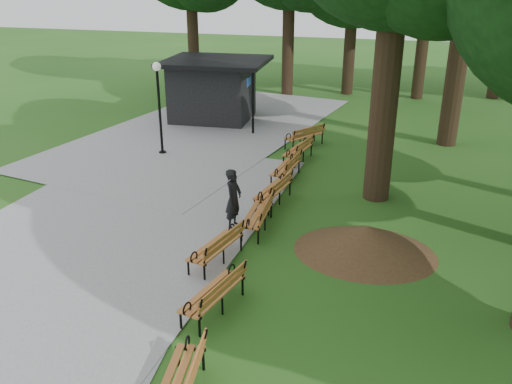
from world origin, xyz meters
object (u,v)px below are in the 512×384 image
(bench_5, at_px, (257,215))
(bench_3, at_px, (213,293))
(bench_9, at_px, (304,136))
(dirt_mound, at_px, (366,239))
(bench_4, at_px, (216,247))
(person, at_px, (233,199))
(bench_7, at_px, (286,168))
(bench_8, at_px, (298,150))
(lamp_post, at_px, (158,90))
(bench_2, at_px, (178,382))
(bench_6, at_px, (273,190))
(kiosk, at_px, (212,90))

(bench_5, bearing_deg, bench_3, -0.29)
(bench_9, bearing_deg, bench_3, 35.72)
(dirt_mound, distance_m, bench_4, 3.72)
(person, distance_m, bench_7, 3.92)
(bench_4, distance_m, bench_7, 5.84)
(person, xyz_separation_m, bench_7, (0.54, 3.86, -0.40))
(bench_8, bearing_deg, dirt_mound, 35.70)
(lamp_post, bearing_deg, bench_4, -56.28)
(bench_5, bearing_deg, lamp_post, -137.78)
(bench_2, xyz_separation_m, bench_6, (-0.57, 8.26, 0.00))
(person, bearing_deg, kiosk, 28.71)
(person, xyz_separation_m, bench_9, (0.39, 7.69, -0.40))
(person, distance_m, bench_5, 0.76)
(bench_3, height_order, bench_5, same)
(dirt_mound, height_order, bench_6, bench_6)
(bench_7, bearing_deg, dirt_mound, 40.07)
(bench_6, relative_size, bench_9, 1.00)
(bench_5, distance_m, bench_9, 7.66)
(bench_6, bearing_deg, lamp_post, -113.91)
(bench_5, distance_m, bench_7, 3.82)
(bench_3, xyz_separation_m, bench_4, (-0.64, 1.89, 0.00))
(lamp_post, xyz_separation_m, bench_2, (5.82, -11.68, -2.03))
(lamp_post, bearing_deg, dirt_mound, -34.81)
(kiosk, height_order, bench_4, kiosk)
(person, distance_m, bench_8, 5.90)
(bench_6, bearing_deg, bench_2, 13.05)
(lamp_post, distance_m, bench_8, 5.58)
(bench_5, bearing_deg, bench_7, 178.59)
(dirt_mound, relative_size, bench_6, 1.56)
(bench_5, height_order, bench_7, same)
(bench_3, bearing_deg, bench_7, -165.05)
(lamp_post, relative_size, bench_9, 1.83)
(bench_4, distance_m, bench_9, 9.67)
(lamp_post, bearing_deg, bench_6, -33.04)
(bench_7, relative_size, bench_9, 1.00)
(dirt_mound, xyz_separation_m, bench_5, (-2.94, 0.49, 0.07))
(lamp_post, xyz_separation_m, bench_3, (5.47, -9.13, -2.03))
(bench_5, xyz_separation_m, bench_9, (-0.26, 7.66, 0.00))
(bench_5, bearing_deg, dirt_mound, 77.54)
(bench_2, distance_m, bench_5, 6.47)
(bench_2, xyz_separation_m, bench_3, (-0.35, 2.54, 0.00))
(bench_2, distance_m, bench_4, 4.54)
(kiosk, distance_m, bench_4, 13.47)
(dirt_mound, xyz_separation_m, bench_3, (-2.75, -3.42, 0.07))
(lamp_post, distance_m, dirt_mound, 10.23)
(bench_2, relative_size, bench_3, 1.00)
(dirt_mound, distance_m, bench_9, 8.75)
(bench_2, bearing_deg, lamp_post, -162.17)
(dirt_mound, height_order, bench_9, bench_9)
(dirt_mound, relative_size, bench_3, 1.56)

